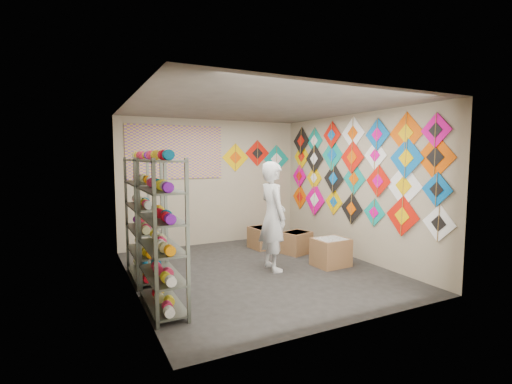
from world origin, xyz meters
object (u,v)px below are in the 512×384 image
shelf_rack_front (162,235)px  carton_b (297,243)px  carton_c (262,238)px  shelf_rack_back (143,219)px  shopkeeper (273,216)px  carton_a (331,252)px

shelf_rack_front → carton_b: 3.42m
carton_c → shelf_rack_back: bearing=-167.0°
shopkeeper → carton_b: (0.94, 0.71, -0.70)m
carton_a → carton_b: (-0.08, 0.98, -0.03)m
shopkeeper → shelf_rack_back: bearing=80.3°
shelf_rack_front → shelf_rack_back: (0.00, 1.30, 0.00)m
shelf_rack_front → carton_c: bearing=40.7°
carton_b → carton_a: bearing=-102.3°
shelf_rack_back → carton_b: size_ratio=3.65×
shelf_rack_back → carton_b: 3.06m
shopkeeper → carton_c: bearing=-17.0°
shelf_rack_back → carton_a: (3.04, -0.75, -0.71)m
carton_a → carton_b: size_ratio=1.11×
shelf_rack_front → shelf_rack_back: size_ratio=1.00×
shelf_rack_back → shopkeeper: bearing=-13.4°
shopkeeper → carton_a: (1.01, -0.27, -0.67)m
carton_b → carton_c: 0.78m
shopkeeper → carton_a: shopkeeper is taller
shopkeeper → shelf_rack_front: bearing=115.6°
carton_b → shelf_rack_back: bearing=167.5°
shelf_rack_front → carton_a: size_ratio=3.28×
shopkeeper → carton_b: bearing=-49.1°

